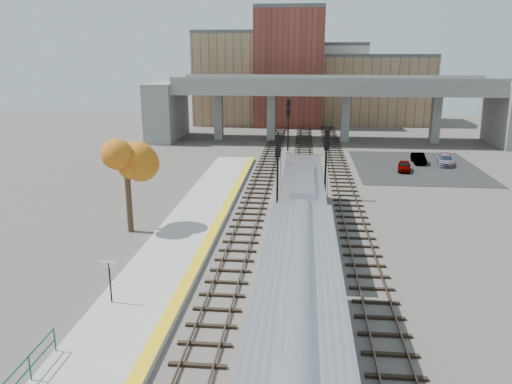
% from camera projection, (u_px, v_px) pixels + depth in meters
% --- Properties ---
extents(ground, '(160.00, 160.00, 0.00)m').
position_uv_depth(ground, '(285.00, 257.00, 32.22)').
color(ground, '#47423D').
rests_on(ground, ground).
extents(platform, '(4.50, 60.00, 0.35)m').
position_uv_depth(platform, '(175.00, 251.00, 32.85)').
color(platform, '#9E9E99').
rests_on(platform, ground).
extents(yellow_strip, '(0.70, 60.00, 0.01)m').
position_uv_depth(yellow_strip, '(204.00, 249.00, 32.62)').
color(yellow_strip, yellow).
rests_on(yellow_strip, platform).
extents(tracks, '(10.70, 95.00, 0.25)m').
position_uv_depth(tracks, '(302.00, 201.00, 44.09)').
color(tracks, black).
rests_on(tracks, ground).
extents(overpass, '(54.00, 12.00, 9.50)m').
position_uv_depth(overpass, '(332.00, 102.00, 73.33)').
color(overpass, slate).
rests_on(overpass, ground).
extents(buildings_far, '(43.00, 21.00, 20.60)m').
position_uv_depth(buildings_far, '(307.00, 80.00, 93.80)').
color(buildings_far, '#9B785A').
rests_on(buildings_far, ground).
extents(parking_lot, '(14.00, 18.00, 0.04)m').
position_uv_depth(parking_lot, '(416.00, 167.00, 57.74)').
color(parking_lot, black).
rests_on(parking_lot, ground).
extents(locomotive, '(3.02, 19.05, 4.10)m').
position_uv_depth(locomotive, '(302.00, 203.00, 36.10)').
color(locomotive, '#A8AAB2').
rests_on(locomotive, ground).
extents(signal_mast_near, '(0.60, 0.64, 6.57)m').
position_uv_depth(signal_mast_near, '(277.00, 174.00, 41.06)').
color(signal_mast_near, '#9E9E99').
rests_on(signal_mast_near, ground).
extents(signal_mast_mid, '(0.60, 0.64, 6.45)m').
position_uv_depth(signal_mast_mid, '(326.00, 165.00, 44.54)').
color(signal_mast_mid, '#9E9E99').
rests_on(signal_mast_mid, ground).
extents(signal_mast_far, '(0.60, 0.64, 7.13)m').
position_uv_depth(signal_mast_far, '(288.00, 127.00, 64.64)').
color(signal_mast_far, '#9E9E99').
rests_on(signal_mast_far, ground).
extents(station_sign, '(0.90, 0.19, 2.27)m').
position_uv_depth(station_sign, '(109.00, 273.00, 25.25)').
color(station_sign, black).
rests_on(station_sign, platform).
extents(tree, '(3.60, 3.60, 7.03)m').
position_uv_depth(tree, '(126.00, 162.00, 35.52)').
color(tree, '#382619').
rests_on(tree, ground).
extents(car_a, '(1.91, 3.55, 1.15)m').
position_uv_depth(car_a, '(404.00, 166.00, 55.44)').
color(car_a, '#99999E').
rests_on(car_a, parking_lot).
extents(car_b, '(1.35, 3.68, 1.20)m').
position_uv_depth(car_b, '(419.00, 158.00, 59.41)').
color(car_b, '#99999E').
rests_on(car_b, parking_lot).
extents(car_c, '(2.37, 4.33, 1.19)m').
position_uv_depth(car_c, '(445.00, 160.00, 58.47)').
color(car_c, '#99999E').
rests_on(car_c, parking_lot).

